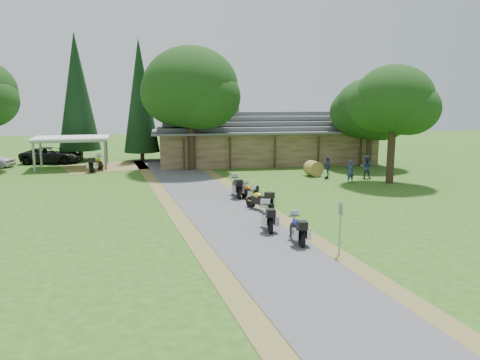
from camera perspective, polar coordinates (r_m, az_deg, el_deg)
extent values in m
plane|color=#2D4E16|center=(21.72, 0.90, -6.66)|extent=(120.00, 120.00, 0.00)
plane|color=#454548|center=(25.45, -1.82, -4.14)|extent=(51.95, 51.95, 0.00)
imported|color=black|center=(47.97, -22.02, 3.28)|extent=(3.28, 6.31, 2.31)
imported|color=navy|center=(35.21, 13.30, 1.32)|extent=(0.68, 0.57, 2.08)
imported|color=navy|center=(37.49, 15.13, 1.77)|extent=(0.73, 0.66, 2.09)
imported|color=navy|center=(36.96, 10.63, 1.75)|extent=(0.58, 0.67, 1.99)
cylinder|color=olive|center=(37.79, 8.95, 1.39)|extent=(1.43, 1.35, 1.21)
cone|color=black|center=(46.83, -12.06, 9.47)|extent=(3.45, 3.45, 11.81)
cone|color=black|center=(48.99, -19.22, 9.53)|extent=(4.00, 4.00, 12.45)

